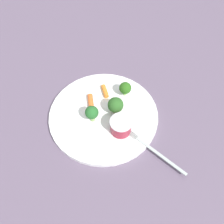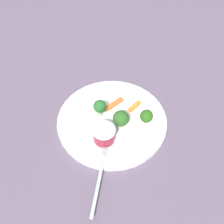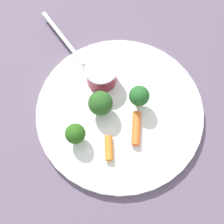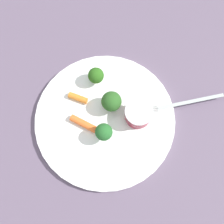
# 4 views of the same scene
# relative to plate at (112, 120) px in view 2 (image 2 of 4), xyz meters

# --- Properties ---
(ground_plane) EXTENTS (2.40, 2.40, 0.00)m
(ground_plane) POSITION_rel_plate_xyz_m (0.00, 0.00, -0.01)
(ground_plane) COLOR #615266
(plate) EXTENTS (0.27, 0.27, 0.01)m
(plate) POSITION_rel_plate_xyz_m (0.00, 0.00, 0.00)
(plate) COLOR white
(plate) RESTS_ON ground_plane
(sauce_cup) EXTENTS (0.05, 0.05, 0.04)m
(sauce_cup) POSITION_rel_plate_xyz_m (-0.01, 0.06, 0.02)
(sauce_cup) COLOR maroon
(sauce_cup) RESTS_ON plate
(broccoli_floret_0) EXTENTS (0.03, 0.03, 0.05)m
(broccoli_floret_0) POSITION_rel_plate_xyz_m (0.03, -0.00, 0.03)
(broccoli_floret_0) COLOR #91B46A
(broccoli_floret_0) RESTS_ON plate
(broccoli_floret_1) EXTENTS (0.03, 0.03, 0.04)m
(broccoli_floret_1) POSITION_rel_plate_xyz_m (-0.08, -0.02, 0.03)
(broccoli_floret_1) COLOR #81A85B
(broccoli_floret_1) RESTS_ON plate
(broccoli_floret_2) EXTENTS (0.04, 0.04, 0.05)m
(broccoli_floret_2) POSITION_rel_plate_xyz_m (-0.03, 0.01, 0.03)
(broccoli_floret_2) COLOR #9BAB5C
(broccoli_floret_2) RESTS_ON plate
(carrot_stick_0) EXTENTS (0.03, 0.05, 0.01)m
(carrot_stick_0) POSITION_rel_plate_xyz_m (0.01, -0.04, 0.01)
(carrot_stick_0) COLOR orange
(carrot_stick_0) RESTS_ON plate
(carrot_stick_1) EXTENTS (0.02, 0.04, 0.01)m
(carrot_stick_1) POSITION_rel_plate_xyz_m (-0.04, -0.05, 0.01)
(carrot_stick_1) COLOR orange
(carrot_stick_1) RESTS_ON plate
(fork) EXTENTS (0.05, 0.16, 0.00)m
(fork) POSITION_rel_plate_xyz_m (-0.04, 0.15, 0.01)
(fork) COLOR #ABB8B2
(fork) RESTS_ON plate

